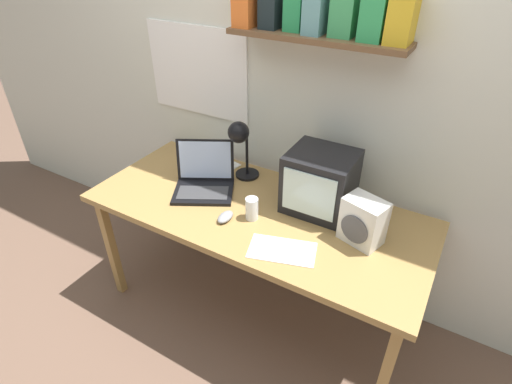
{
  "coord_description": "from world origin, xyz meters",
  "views": [
    {
      "loc": [
        0.82,
        -1.41,
        1.94
      ],
      "look_at": [
        0.0,
        0.0,
        0.85
      ],
      "focal_mm": 28.0,
      "sensor_mm": 36.0,
      "label": 1
    }
  ],
  "objects_px": {
    "laptop": "(204,178)",
    "juice_glass": "(252,210)",
    "space_heater": "(363,221)",
    "corner_desk": "(256,218)",
    "computer_mouse": "(225,217)",
    "desk_lamp": "(240,140)",
    "loose_paper_near_laptop": "(217,166)",
    "crt_monitor": "(320,182)",
    "loose_paper_near_monitor": "(282,250)"
  },
  "relations": [
    {
      "from": "laptop",
      "to": "juice_glass",
      "type": "bearing_deg",
      "value": -44.88
    },
    {
      "from": "space_heater",
      "to": "juice_glass",
      "type": "bearing_deg",
      "value": -151.46
    },
    {
      "from": "laptop",
      "to": "juice_glass",
      "type": "distance_m",
      "value": 0.38
    },
    {
      "from": "corner_desk",
      "to": "computer_mouse",
      "type": "height_order",
      "value": "computer_mouse"
    },
    {
      "from": "desk_lamp",
      "to": "loose_paper_near_laptop",
      "type": "relative_size",
      "value": 1.46
    },
    {
      "from": "laptop",
      "to": "juice_glass",
      "type": "height_order",
      "value": "laptop"
    },
    {
      "from": "space_heater",
      "to": "loose_paper_near_laptop",
      "type": "relative_size",
      "value": 0.89
    },
    {
      "from": "loose_paper_near_laptop",
      "to": "laptop",
      "type": "bearing_deg",
      "value": -70.8
    },
    {
      "from": "corner_desk",
      "to": "computer_mouse",
      "type": "bearing_deg",
      "value": -118.08
    },
    {
      "from": "crt_monitor",
      "to": "desk_lamp",
      "type": "height_order",
      "value": "desk_lamp"
    },
    {
      "from": "loose_paper_near_monitor",
      "to": "loose_paper_near_laptop",
      "type": "height_order",
      "value": "same"
    },
    {
      "from": "juice_glass",
      "to": "loose_paper_near_laptop",
      "type": "height_order",
      "value": "juice_glass"
    },
    {
      "from": "desk_lamp",
      "to": "space_heater",
      "type": "xyz_separation_m",
      "value": [
        0.74,
        -0.17,
        -0.14
      ]
    },
    {
      "from": "space_heater",
      "to": "computer_mouse",
      "type": "bearing_deg",
      "value": -146.8
    },
    {
      "from": "crt_monitor",
      "to": "loose_paper_near_monitor",
      "type": "relative_size",
      "value": 0.97
    },
    {
      "from": "desk_lamp",
      "to": "computer_mouse",
      "type": "bearing_deg",
      "value": -63.09
    },
    {
      "from": "loose_paper_near_monitor",
      "to": "computer_mouse",
      "type": "bearing_deg",
      "value": 170.13
    },
    {
      "from": "crt_monitor",
      "to": "computer_mouse",
      "type": "bearing_deg",
      "value": -137.73
    },
    {
      "from": "space_heater",
      "to": "desk_lamp",
      "type": "bearing_deg",
      "value": -176.1
    },
    {
      "from": "desk_lamp",
      "to": "loose_paper_near_laptop",
      "type": "distance_m",
      "value": 0.32
    },
    {
      "from": "desk_lamp",
      "to": "loose_paper_near_laptop",
      "type": "xyz_separation_m",
      "value": [
        -0.2,
        0.05,
        -0.25
      ]
    },
    {
      "from": "juice_glass",
      "to": "loose_paper_near_laptop",
      "type": "bearing_deg",
      "value": 143.23
    },
    {
      "from": "desk_lamp",
      "to": "loose_paper_near_monitor",
      "type": "height_order",
      "value": "desk_lamp"
    },
    {
      "from": "computer_mouse",
      "to": "laptop",
      "type": "bearing_deg",
      "value": 144.75
    },
    {
      "from": "desk_lamp",
      "to": "loose_paper_near_laptop",
      "type": "bearing_deg",
      "value": 172.56
    },
    {
      "from": "crt_monitor",
      "to": "desk_lamp",
      "type": "bearing_deg",
      "value": 176.02
    },
    {
      "from": "crt_monitor",
      "to": "desk_lamp",
      "type": "relative_size",
      "value": 0.9
    },
    {
      "from": "corner_desk",
      "to": "juice_glass",
      "type": "height_order",
      "value": "juice_glass"
    },
    {
      "from": "laptop",
      "to": "loose_paper_near_laptop",
      "type": "height_order",
      "value": "laptop"
    },
    {
      "from": "juice_glass",
      "to": "space_heater",
      "type": "height_order",
      "value": "space_heater"
    },
    {
      "from": "laptop",
      "to": "loose_paper_near_laptop",
      "type": "bearing_deg",
      "value": 80.52
    },
    {
      "from": "computer_mouse",
      "to": "corner_desk",
      "type": "bearing_deg",
      "value": 61.92
    },
    {
      "from": "corner_desk",
      "to": "crt_monitor",
      "type": "relative_size",
      "value": 5.45
    },
    {
      "from": "desk_lamp",
      "to": "loose_paper_near_monitor",
      "type": "relative_size",
      "value": 1.08
    },
    {
      "from": "juice_glass",
      "to": "loose_paper_near_monitor",
      "type": "distance_m",
      "value": 0.28
    },
    {
      "from": "corner_desk",
      "to": "computer_mouse",
      "type": "xyz_separation_m",
      "value": [
        -0.08,
        -0.16,
        0.08
      ]
    },
    {
      "from": "laptop",
      "to": "computer_mouse",
      "type": "bearing_deg",
      "value": -63.92
    },
    {
      "from": "loose_paper_near_laptop",
      "to": "computer_mouse",
      "type": "bearing_deg",
      "value": -50.47
    },
    {
      "from": "laptop",
      "to": "space_heater",
      "type": "relative_size",
      "value": 1.87
    },
    {
      "from": "loose_paper_near_laptop",
      "to": "space_heater",
      "type": "bearing_deg",
      "value": -13.16
    },
    {
      "from": "corner_desk",
      "to": "space_heater",
      "type": "relative_size",
      "value": 8.01
    },
    {
      "from": "computer_mouse",
      "to": "loose_paper_near_laptop",
      "type": "relative_size",
      "value": 0.44
    },
    {
      "from": "crt_monitor",
      "to": "loose_paper_near_laptop",
      "type": "relative_size",
      "value": 1.31
    },
    {
      "from": "corner_desk",
      "to": "juice_glass",
      "type": "bearing_deg",
      "value": -73.77
    },
    {
      "from": "crt_monitor",
      "to": "laptop",
      "type": "bearing_deg",
      "value": -167.27
    },
    {
      "from": "desk_lamp",
      "to": "loose_paper_near_monitor",
      "type": "bearing_deg",
      "value": -34.32
    },
    {
      "from": "corner_desk",
      "to": "space_heater",
      "type": "xyz_separation_m",
      "value": [
        0.53,
        0.03,
        0.17
      ]
    },
    {
      "from": "juice_glass",
      "to": "computer_mouse",
      "type": "distance_m",
      "value": 0.13
    },
    {
      "from": "laptop",
      "to": "computer_mouse",
      "type": "distance_m",
      "value": 0.32
    },
    {
      "from": "corner_desk",
      "to": "loose_paper_near_monitor",
      "type": "relative_size",
      "value": 5.29
    }
  ]
}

